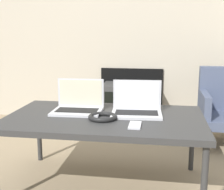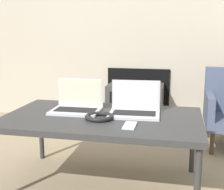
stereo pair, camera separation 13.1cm
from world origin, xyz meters
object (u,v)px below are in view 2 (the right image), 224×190
object	(u,v)px
laptop_right	(135,107)
tv	(135,106)
phone	(130,126)
laptop_left	(77,104)
headphones	(99,117)

from	to	relation	value
laptop_right	tv	xyz separation A→B (m)	(-0.17, 1.27, -0.29)
laptop_right	phone	world-z (taller)	laptop_right
laptop_right	phone	bearing A→B (deg)	-90.91
phone	tv	bearing A→B (deg)	96.82
phone	tv	world-z (taller)	phone
tv	laptop_right	bearing A→B (deg)	-82.27
laptop_left	headphones	bearing A→B (deg)	-41.99
laptop_right	phone	distance (m)	0.28
laptop_left	phone	bearing A→B (deg)	-35.74
laptop_right	headphones	size ratio (longest dim) A/B	1.86
laptop_left	tv	distance (m)	1.32
laptop_left	phone	size ratio (longest dim) A/B	2.28
laptop_left	phone	distance (m)	0.50
laptop_right	phone	xyz separation A→B (m)	(0.01, -0.28, -0.04)
laptop_left	tv	size ratio (longest dim) A/B	0.57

